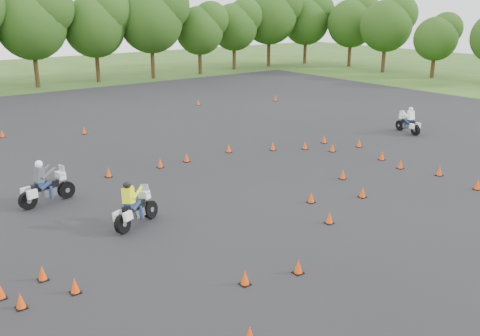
{
  "coord_description": "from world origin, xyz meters",
  "views": [
    {
      "loc": [
        -13.29,
        -13.46,
        8.03
      ],
      "look_at": [
        0.0,
        4.0,
        1.2
      ],
      "focal_mm": 40.0,
      "sensor_mm": 36.0,
      "label": 1
    }
  ],
  "objects": [
    {
      "name": "traffic_cones",
      "position": [
        0.22,
        4.16,
        0.23
      ],
      "size": [
        35.92,
        33.22,
        0.45
      ],
      "color": "#E33F09",
      "rests_on": "asphalt_pad"
    },
    {
      "name": "treeline",
      "position": [
        1.15,
        35.54,
        4.72
      ],
      "size": [
        87.08,
        32.43,
        10.89
      ],
      "color": "#214012",
      "rests_on": "ground"
    },
    {
      "name": "ground",
      "position": [
        0.0,
        0.0,
        0.0
      ],
      "size": [
        140.0,
        140.0,
        0.0
      ],
      "primitive_type": "plane",
      "color": "#2D5119",
      "rests_on": "ground"
    },
    {
      "name": "rider_yellow",
      "position": [
        -5.11,
        3.58,
        0.9
      ],
      "size": [
        2.4,
        1.6,
        1.78
      ],
      "primitive_type": null,
      "rotation": [
        0.0,
        0.0,
        0.43
      ],
      "color": "#DCEB14",
      "rests_on": "ground"
    },
    {
      "name": "rider_white",
      "position": [
        15.53,
        6.64,
        0.85
      ],
      "size": [
        1.23,
        2.3,
        1.7
      ],
      "primitive_type": null,
      "rotation": [
        0.0,
        0.0,
        1.3
      ],
      "color": "white",
      "rests_on": "ground"
    },
    {
      "name": "asphalt_pad",
      "position": [
        0.0,
        6.0,
        0.01
      ],
      "size": [
        62.0,
        62.0,
        0.0
      ],
      "primitive_type": "plane",
      "color": "black",
      "rests_on": "ground"
    },
    {
      "name": "rider_grey",
      "position": [
        -7.03,
        7.94,
        0.96
      ],
      "size": [
        2.56,
        1.22,
        1.9
      ],
      "primitive_type": null,
      "rotation": [
        0.0,
        0.0,
        0.19
      ],
      "color": "#44474C",
      "rests_on": "ground"
    }
  ]
}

